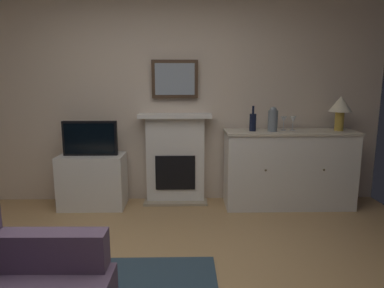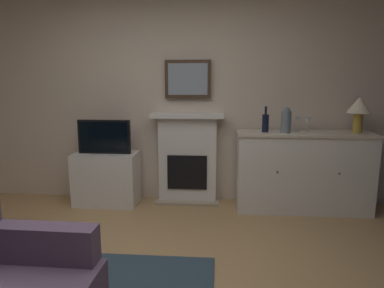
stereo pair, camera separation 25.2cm
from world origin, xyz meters
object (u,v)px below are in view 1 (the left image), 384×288
vase_decorative (273,119)px  tv_cabinet (93,181)px  tv_set (90,138)px  wine_glass_left (284,120)px  sideboard_cabinet (288,169)px  framed_picture (175,79)px  wine_glass_center (293,120)px  table_lamp (340,107)px  wine_bottle (253,122)px  fireplace_unit (175,158)px

vase_decorative → tv_cabinet: size_ratio=0.38×
tv_set → wine_glass_left: bearing=1.0°
vase_decorative → sideboard_cabinet: bearing=12.6°
framed_picture → wine_glass_center: framed_picture is taller
sideboard_cabinet → table_lamp: (0.57, 0.00, 0.73)m
wine_bottle → tv_cabinet: bearing=178.9°
sideboard_cabinet → fireplace_unit: bearing=172.5°
sideboard_cabinet → wine_glass_left: bearing=156.5°
tv_set → wine_glass_center: bearing=1.0°
wine_glass_left → vase_decorative: (-0.15, -0.08, 0.02)m
sideboard_cabinet → tv_cabinet: sideboard_cabinet is taller
table_lamp → vase_decorative: size_ratio=1.42×
wine_bottle → tv_cabinet: (-1.87, 0.04, -0.70)m
table_lamp → wine_glass_left: bearing=177.1°
table_lamp → vase_decorative: 0.80m
wine_glass_center → wine_glass_left: bearing=179.9°
wine_glass_left → tv_cabinet: (-2.25, -0.02, -0.72)m
tv_cabinet → framed_picture: bearing=12.0°
wine_bottle → wine_glass_center: wine_bottle is taller
fireplace_unit → wine_bottle: 1.03m
wine_glass_left → framed_picture: bearing=171.5°
table_lamp → framed_picture: bearing=173.4°
wine_glass_left → vase_decorative: size_ratio=0.59×
fireplace_unit → wine_glass_left: (1.27, -0.14, 0.49)m
sideboard_cabinet → wine_bottle: (-0.45, -0.02, 0.56)m
wine_bottle → tv_set: bearing=179.6°
framed_picture → vase_decorative: framed_picture is taller
framed_picture → table_lamp: size_ratio=1.37×
sideboard_cabinet → tv_cabinet: bearing=179.6°
sideboard_cabinet → tv_cabinet: (-2.32, 0.02, -0.14)m
framed_picture → tv_set: framed_picture is taller
framed_picture → tv_cabinet: framed_picture is taller
framed_picture → tv_cabinet: size_ratio=0.73×
wine_bottle → wine_glass_left: wine_bottle is taller
wine_glass_left → tv_set: bearing=-179.0°
wine_glass_center → tv_cabinet: 2.46m
fireplace_unit → sideboard_cabinet: fireplace_unit is taller
framed_picture → wine_glass_left: bearing=-8.5°
wine_glass_center → tv_cabinet: (-2.36, -0.02, -0.72)m
sideboard_cabinet → wine_glass_center: wine_glass_center is taller
table_lamp → tv_cabinet: (-2.89, 0.02, -0.88)m
vase_decorative → wine_glass_left: bearing=28.9°
wine_glass_left → wine_bottle: bearing=-171.6°
wine_bottle → tv_set: size_ratio=0.47×
wine_glass_left → wine_glass_center: (0.11, -0.00, 0.00)m
sideboard_cabinet → vase_decorative: bearing=-167.4°
sideboard_cabinet → wine_glass_left: wine_glass_left is taller
sideboard_cabinet → wine_glass_center: bearing=42.2°
wine_bottle → vase_decorative: wine_bottle is taller
vase_decorative → wine_glass_center: bearing=17.6°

